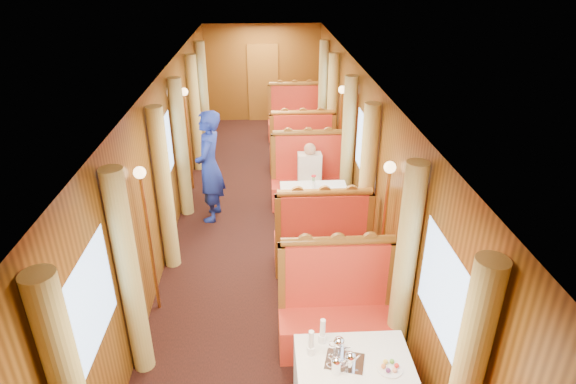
{
  "coord_description": "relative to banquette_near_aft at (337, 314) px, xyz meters",
  "views": [
    {
      "loc": [
        -0.02,
        -6.68,
        4.04
      ],
      "look_at": [
        0.3,
        -0.64,
        1.05
      ],
      "focal_mm": 30.0,
      "sensor_mm": 36.0,
      "label": 1
    }
  ],
  "objects": [
    {
      "name": "banquette_mid_aft",
      "position": [
        0.0,
        3.5,
        0.0
      ],
      "size": [
        1.3,
        0.55,
        1.34
      ],
      "color": "red",
      "rests_on": "floor"
    },
    {
      "name": "window_right_near",
      "position": [
        0.74,
        -1.01,
        1.03
      ],
      "size": [
        0.01,
        1.2,
        0.9
      ],
      "primitive_type": null,
      "rotation": [
        1.57,
        0.0,
        -1.57
      ],
      "color": "#86ADDE",
      "rests_on": "wall_right"
    },
    {
      "name": "wall_far",
      "position": [
        -0.75,
        8.49,
        0.83
      ],
      "size": [
        3.0,
        0.01,
        2.5
      ],
      "primitive_type": null,
      "rotation": [
        1.57,
        0.0,
        0.0
      ],
      "color": "brown",
      "rests_on": "floor"
    },
    {
      "name": "steward",
      "position": [
        -1.67,
        3.06,
        0.52
      ],
      "size": [
        0.53,
        0.73,
        1.88
      ],
      "primitive_type": "imported",
      "rotation": [
        0.0,
        0.0,
        -1.69
      ],
      "color": "navy",
      "rests_on": "floor"
    },
    {
      "name": "window_right_far",
      "position": [
        0.74,
        5.99,
        1.03
      ],
      "size": [
        0.01,
        1.2,
        0.9
      ],
      "primitive_type": null,
      "rotation": [
        1.57,
        0.0,
        -1.57
      ],
      "color": "#86ADDE",
      "rests_on": "wall_right"
    },
    {
      "name": "curtain_left_mid_b",
      "position": [
        -2.13,
        3.27,
        0.75
      ],
      "size": [
        0.22,
        0.22,
        2.35
      ],
      "primitive_type": "cylinder",
      "color": "tan",
      "rests_on": "floor"
    },
    {
      "name": "table_far",
      "position": [
        0.0,
        5.99,
        -0.05
      ],
      "size": [
        1.05,
        0.72,
        0.75
      ],
      "primitive_type": "cube",
      "color": "white",
      "rests_on": "floor"
    },
    {
      "name": "rose_vase_far",
      "position": [
        -0.01,
        6.02,
        0.5
      ],
      "size": [
        0.06,
        0.06,
        0.36
      ],
      "rotation": [
        0.0,
        0.0,
        -0.42
      ],
      "color": "silver",
      "rests_on": "table_far"
    },
    {
      "name": "rose_vase_mid",
      "position": [
        -0.01,
        2.52,
        0.5
      ],
      "size": [
        0.06,
        0.06,
        0.36
      ],
      "rotation": [
        0.0,
        0.0,
        0.25
      ],
      "color": "silver",
      "rests_on": "table_mid"
    },
    {
      "name": "sconce_left_aft",
      "position": [
        -2.15,
        4.24,
        0.96
      ],
      "size": [
        0.14,
        0.14,
        1.95
      ],
      "color": "#BF8C3F",
      "rests_on": "floor"
    },
    {
      "name": "teapot_right",
      "position": [
        -0.06,
        -1.1,
        0.39
      ],
      "size": [
        0.2,
        0.18,
        0.13
      ],
      "primitive_type": null,
      "rotation": [
        0.0,
        0.0,
        0.42
      ],
      "color": "silver",
      "rests_on": "tea_tray"
    },
    {
      "name": "curtain_right_far_a",
      "position": [
        0.63,
        5.21,
        0.75
      ],
      "size": [
        0.22,
        0.22,
        2.35
      ],
      "primitive_type": "cylinder",
      "color": "tan",
      "rests_on": "floor"
    },
    {
      "name": "teapot_back",
      "position": [
        -0.13,
        -0.92,
        0.4
      ],
      "size": [
        0.21,
        0.19,
        0.14
      ],
      "primitive_type": null,
      "rotation": [
        0.0,
        0.0,
        -0.41
      ],
      "color": "silver",
      "rests_on": "tea_tray"
    },
    {
      "name": "cup_inboard",
      "position": [
        -0.38,
        -0.91,
        0.43
      ],
      "size": [
        0.08,
        0.08,
        0.26
      ],
      "rotation": [
        0.0,
        0.0,
        0.31
      ],
      "color": "white",
      "rests_on": "table_near"
    },
    {
      "name": "banquette_mid_fwd",
      "position": [
        0.0,
        1.47,
        0.0
      ],
      "size": [
        1.3,
        0.55,
        1.34
      ],
      "color": "red",
      "rests_on": "floor"
    },
    {
      "name": "banquette_far_aft",
      "position": [
        0.0,
        7.0,
        0.0
      ],
      "size": [
        1.3,
        0.55,
        1.34
      ],
      "color": "red",
      "rests_on": "floor"
    },
    {
      "name": "sconce_right_aft",
      "position": [
        0.65,
        4.24,
        0.96
      ],
      "size": [
        0.14,
        0.14,
        1.95
      ],
      "color": "#BF8C3F",
      "rests_on": "floor"
    },
    {
      "name": "window_left_far",
      "position": [
        -2.24,
        5.99,
        1.03
      ],
      "size": [
        0.01,
        1.2,
        0.9
      ],
      "primitive_type": null,
      "rotation": [
        1.57,
        0.0,
        1.57
      ],
      "color": "#86ADDE",
      "rests_on": "wall_left"
    },
    {
      "name": "cup_outboard",
      "position": [
        -0.26,
        -0.77,
        0.43
      ],
      "size": [
        0.08,
        0.08,
        0.26
      ],
      "rotation": [
        0.0,
        0.0,
        -0.17
      ],
      "color": "white",
      "rests_on": "table_near"
    },
    {
      "name": "curtain_left_mid_a",
      "position": [
        -2.13,
        1.71,
        0.75
      ],
      "size": [
        0.22,
        0.22,
        2.35
      ],
      "primitive_type": "cylinder",
      "color": "tan",
      "rests_on": "floor"
    },
    {
      "name": "curtain_right_mid_a",
      "position": [
        0.63,
        1.71,
        0.75
      ],
      "size": [
        0.22,
        0.22,
        2.35
      ],
      "primitive_type": "cylinder",
      "color": "tan",
      "rests_on": "floor"
    },
    {
      "name": "ceiling",
      "position": [
        -0.75,
        2.49,
        2.08
      ],
      "size": [
        3.0,
        12.0,
        0.01
      ],
      "primitive_type": null,
      "rotation": [
        3.14,
        0.0,
        0.0
      ],
      "color": "silver",
      "rests_on": "wall_left"
    },
    {
      "name": "wall_left",
      "position": [
        -2.25,
        2.49,
        0.83
      ],
      "size": [
        0.01,
        12.0,
        2.5
      ],
      "primitive_type": null,
      "rotation": [
        1.57,
        0.0,
        1.57
      ],
      "color": "brown",
      "rests_on": "floor"
    },
    {
      "name": "wall_right",
      "position": [
        0.75,
        2.49,
        0.83
      ],
      "size": [
        0.01,
        12.0,
        2.5
      ],
      "primitive_type": null,
      "rotation": [
        1.57,
        0.0,
        -1.57
      ],
      "color": "brown",
      "rests_on": "floor"
    },
    {
      "name": "fruit_plate",
      "position": [
        0.3,
        -1.13,
        0.35
      ],
      "size": [
        0.23,
        0.23,
        0.05
      ],
      "rotation": [
        0.0,
        0.0,
        0.15
      ],
      "color": "white",
      "rests_on": "table_near"
    },
    {
      "name": "doorway_far",
      "position": [
        -0.75,
        8.46,
        0.58
      ],
      "size": [
        0.8,
        0.04,
        2.0
      ],
      "primitive_type": "cube",
      "color": "brown",
      "rests_on": "floor"
    },
    {
      "name": "teapot_left",
      "position": [
        -0.18,
        -1.14,
        0.39
      ],
      "size": [
        0.18,
        0.15,
        0.13
      ],
      "primitive_type": null,
      "rotation": [
        0.0,
        0.0,
        -0.22
      ],
      "color": "silver",
      "rests_on": "tea_tray"
    },
    {
      "name": "sconce_right_fore",
      "position": [
        0.65,
        0.74,
        0.96
      ],
      "size": [
        0.14,
        0.14,
        1.95
      ],
      "color": "#BF8C3F",
      "rests_on": "floor"
    },
    {
      "name": "banquette_near_aft",
      "position": [
        0.0,
        0.0,
        0.0
      ],
      "size": [
        1.3,
        0.55,
        1.34
      ],
      "color": "red",
      "rests_on": "floor"
    },
    {
      "name": "curtain_right_near_b",
      "position": [
        0.63,
        -0.23,
        0.75
      ],
      "size": [
        0.22,
        0.22,
        2.35
      ],
      "primitive_type": "cylinder",
      "color": "tan",
      "rests_on": "floor"
    },
    {
      "name": "curtain_left_far_a",
      "position": [
        -2.13,
        5.21,
        0.75
      ],
      "size": [
        0.22,
        0.22,
        2.35
      ],
      "primitive_type": "cylinder",
      "color": "tan",
      "rests_on": "floor"
    },
    {
      "name": "curtain_left_far_b",
      "position": [
        -2.13,
        6.77,
        0.75
      ],
      "size": [
        0.22,
        0.22,
        2.35
      ],
      "primitive_type": "cylinder",
      "color": "tan",
      "rests_on": "floor"
    },
    {
      "name": "tea_tray",
      "position": [
        -0.09,
        -1.03,
        0.33
      ],
      "size": [
        0.4,
        0.34,
        0.01
      ],
      "primitive_type": "cube",
      "rotation": [
        0.0,
        0.0,
        -0.27
      ],
      "color": "silver",
      "rests_on": "table_near"
    },
    {
      "name": "curtain_right_mid_b",
      "position": [
        0.63,
        3.27,
        0.75
      ],
      "size": [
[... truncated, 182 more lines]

